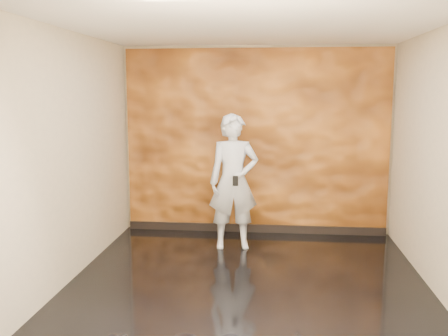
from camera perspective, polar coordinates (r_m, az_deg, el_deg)
room at (r=5.53m, az=2.85°, el=1.16°), size 4.02×4.02×2.81m
feature_wall at (r=7.47m, az=3.66°, el=2.99°), size 3.90×0.06×2.75m
baseboard at (r=7.68m, az=3.55°, el=-6.88°), size 3.90×0.04×0.12m
man at (r=6.76m, az=1.11°, el=-1.57°), size 0.73×0.54×1.83m
phone at (r=6.48m, az=1.31°, el=-1.48°), size 0.07×0.01×0.14m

